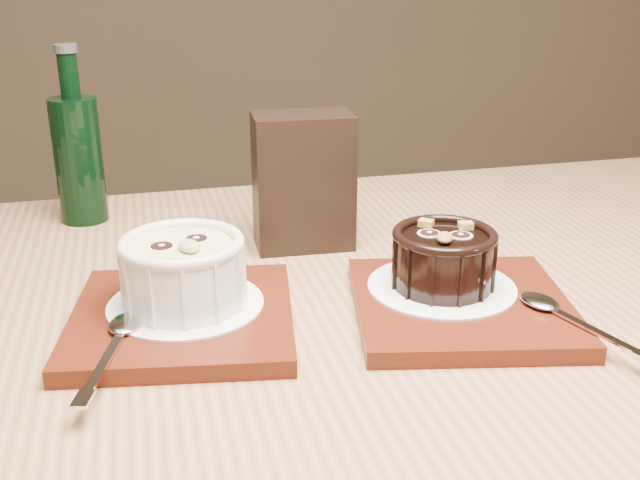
{
  "coord_description": "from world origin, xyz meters",
  "views": [
    {
      "loc": [
        -0.17,
        -0.66,
        1.04
      ],
      "look_at": [
        -0.07,
        -0.09,
        0.81
      ],
      "focal_mm": 42.0,
      "sensor_mm": 36.0,
      "label": 1
    }
  ],
  "objects_px": {
    "tray_left": "(183,318)",
    "ramekin_dark": "(444,256)",
    "ramekin_white": "(183,268)",
    "tray_right": "(461,306)",
    "condiment_stand": "(303,181)",
    "table": "(319,412)",
    "green_bottle": "(78,155)"
  },
  "relations": [
    {
      "from": "tray_left",
      "to": "ramekin_dark",
      "type": "height_order",
      "value": "ramekin_dark"
    },
    {
      "from": "green_bottle",
      "to": "tray_left",
      "type": "bearing_deg",
      "value": -69.41
    },
    {
      "from": "ramekin_white",
      "to": "table",
      "type": "bearing_deg",
      "value": -33.9
    },
    {
      "from": "green_bottle",
      "to": "ramekin_dark",
      "type": "bearing_deg",
      "value": -40.39
    },
    {
      "from": "table",
      "to": "ramekin_white",
      "type": "distance_m",
      "value": 0.18
    },
    {
      "from": "green_bottle",
      "to": "condiment_stand",
      "type": "bearing_deg",
      "value": -27.62
    },
    {
      "from": "table",
      "to": "ramekin_white",
      "type": "relative_size",
      "value": 12.14
    },
    {
      "from": "ramekin_white",
      "to": "green_bottle",
      "type": "distance_m",
      "value": 0.3
    },
    {
      "from": "ramekin_dark",
      "to": "ramekin_white",
      "type": "bearing_deg",
      "value": -160.57
    },
    {
      "from": "table",
      "to": "tray_right",
      "type": "height_order",
      "value": "tray_right"
    },
    {
      "from": "table",
      "to": "tray_left",
      "type": "distance_m",
      "value": 0.15
    },
    {
      "from": "condiment_stand",
      "to": "green_bottle",
      "type": "bearing_deg",
      "value": 152.38
    },
    {
      "from": "ramekin_white",
      "to": "tray_right",
      "type": "relative_size",
      "value": 0.57
    },
    {
      "from": "ramekin_dark",
      "to": "condiment_stand",
      "type": "height_order",
      "value": "condiment_stand"
    },
    {
      "from": "tray_left",
      "to": "ramekin_white",
      "type": "distance_m",
      "value": 0.04
    },
    {
      "from": "tray_left",
      "to": "ramekin_dark",
      "type": "relative_size",
      "value": 1.98
    },
    {
      "from": "ramekin_white",
      "to": "ramekin_dark",
      "type": "distance_m",
      "value": 0.22
    },
    {
      "from": "condiment_stand",
      "to": "green_bottle",
      "type": "distance_m",
      "value": 0.27
    },
    {
      "from": "table",
      "to": "condiment_stand",
      "type": "height_order",
      "value": "condiment_stand"
    },
    {
      "from": "ramekin_white",
      "to": "condiment_stand",
      "type": "relative_size",
      "value": 0.74
    },
    {
      "from": "table",
      "to": "ramekin_dark",
      "type": "xyz_separation_m",
      "value": [
        0.11,
        0.01,
        0.14
      ]
    },
    {
      "from": "ramekin_white",
      "to": "tray_right",
      "type": "distance_m",
      "value": 0.24
    },
    {
      "from": "tray_left",
      "to": "condiment_stand",
      "type": "xyz_separation_m",
      "value": [
        0.13,
        0.16,
        0.06
      ]
    },
    {
      "from": "table",
      "to": "tray_left",
      "type": "relative_size",
      "value": 6.94
    },
    {
      "from": "tray_right",
      "to": "green_bottle",
      "type": "relative_size",
      "value": 0.91
    },
    {
      "from": "ramekin_dark",
      "to": "green_bottle",
      "type": "xyz_separation_m",
      "value": [
        -0.33,
        0.28,
        0.03
      ]
    },
    {
      "from": "ramekin_dark",
      "to": "condiment_stand",
      "type": "xyz_separation_m",
      "value": [
        -0.1,
        0.16,
        0.02
      ]
    },
    {
      "from": "table",
      "to": "tray_left",
      "type": "height_order",
      "value": "tray_left"
    },
    {
      "from": "ramekin_white",
      "to": "ramekin_dark",
      "type": "height_order",
      "value": "ramekin_white"
    },
    {
      "from": "tray_left",
      "to": "ramekin_dark",
      "type": "distance_m",
      "value": 0.23
    },
    {
      "from": "table",
      "to": "ramekin_dark",
      "type": "bearing_deg",
      "value": 7.49
    },
    {
      "from": "green_bottle",
      "to": "table",
      "type": "bearing_deg",
      "value": -53.43
    }
  ]
}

